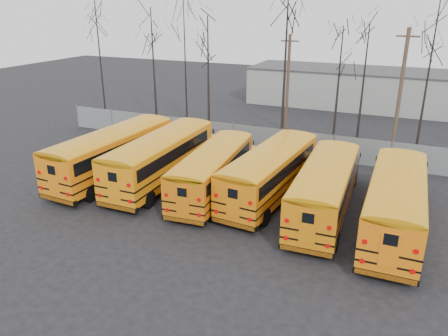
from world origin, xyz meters
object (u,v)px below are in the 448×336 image
at_px(bus_a, 115,149).
at_px(utility_pole_left, 288,83).
at_px(bus_d, 272,169).
at_px(bus_c, 214,167).
at_px(utility_pole_right, 400,91).
at_px(bus_b, 163,154).
at_px(bus_f, 396,199).
at_px(bus_e, 326,185).

height_order(bus_a, utility_pole_left, utility_pole_left).
xyz_separation_m(bus_a, bus_d, (10.57, 1.07, -0.12)).
distance_m(bus_a, bus_c, 7.21).
bearing_deg(utility_pole_left, utility_pole_right, -21.37).
bearing_deg(bus_b, utility_pole_right, 43.18).
bearing_deg(bus_a, bus_f, 1.43).
bearing_deg(bus_b, bus_e, -3.49).
bearing_deg(bus_e, bus_a, 177.65).
bearing_deg(utility_pole_right, utility_pole_left, 171.88).
xyz_separation_m(bus_e, utility_pole_right, (2.70, 13.27, 3.02)).
relative_size(bus_c, utility_pole_right, 1.14).
bearing_deg(bus_a, bus_b, 11.81).
xyz_separation_m(bus_b, bus_f, (14.23, -1.04, -0.06)).
height_order(bus_b, bus_e, bus_b).
xyz_separation_m(bus_e, bus_f, (3.63, -0.49, 0.05)).
height_order(bus_a, bus_e, bus_a).
relative_size(bus_a, utility_pole_right, 1.28).
xyz_separation_m(bus_b, bus_d, (7.18, 0.55, -0.09)).
height_order(bus_a, bus_c, bus_a).
bearing_deg(bus_d, utility_pole_left, 107.89).
xyz_separation_m(bus_c, utility_pole_right, (9.48, 13.08, 3.10)).
relative_size(bus_c, bus_e, 0.96).
height_order(bus_e, utility_pole_right, utility_pole_right).
relative_size(bus_d, bus_f, 1.00).
distance_m(bus_d, utility_pole_right, 13.94).
relative_size(bus_f, utility_pole_left, 1.33).
height_order(bus_d, bus_f, bus_f).
relative_size(bus_a, bus_e, 1.08).
xyz_separation_m(bus_f, utility_pole_right, (-0.93, 13.76, 2.97)).
relative_size(bus_b, utility_pole_right, 1.25).
height_order(utility_pole_left, utility_pole_right, utility_pole_right).
xyz_separation_m(bus_c, bus_f, (10.41, -0.68, 0.13)).
relative_size(bus_b, bus_e, 1.06).
relative_size(bus_d, bus_e, 1.02).
bearing_deg(bus_f, bus_a, 177.64).
distance_m(bus_b, utility_pole_right, 18.63).
bearing_deg(bus_b, utility_pole_left, 74.83).
xyz_separation_m(bus_a, utility_pole_left, (7.29, 15.48, 2.45)).
distance_m(bus_e, utility_pole_left, 17.09).
height_order(bus_c, utility_pole_right, utility_pole_right).
height_order(bus_e, utility_pole_left, utility_pole_left).
bearing_deg(utility_pole_left, bus_a, -123.14).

